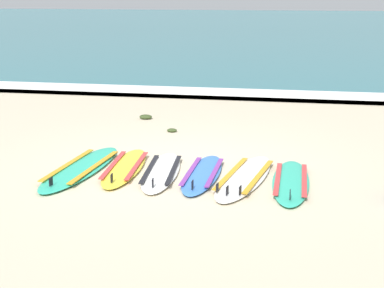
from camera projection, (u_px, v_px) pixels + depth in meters
The scene contains 11 objects.
ground_plane at pixel (181, 167), 8.65m from camera, with size 80.00×80.00×0.00m, color beige.
sea at pixel (279, 25), 42.33m from camera, with size 80.00×60.00×0.10m, color teal.
wave_foam_strip at pixel (230, 94), 14.37m from camera, with size 80.00×1.11×0.11m, color white.
surfboard_0 at pixel (81, 168), 8.48m from camera, with size 0.75×2.39×0.18m.
surfboard_1 at pixel (125, 167), 8.51m from camera, with size 0.63×2.01×0.18m.
surfboard_2 at pixel (161, 171), 8.31m from camera, with size 0.65×1.99×0.18m.
surfboard_3 at pixel (203, 174), 8.21m from camera, with size 0.50×1.91×0.18m.
surfboard_4 at pixel (245, 177), 8.07m from camera, with size 0.90×2.26×0.18m.
surfboard_5 at pixel (291, 182), 7.88m from camera, with size 0.50×1.99×0.18m.
seaweed_clump_near_shoreline at pixel (172, 130), 10.77m from camera, with size 0.19×0.15×0.07m, color #384723.
seaweed_clump_mid_sand at pixel (146, 117), 11.84m from camera, with size 0.26×0.21×0.09m, color #384723.
Camera 1 is at (1.68, -8.09, 2.57)m, focal length 54.11 mm.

